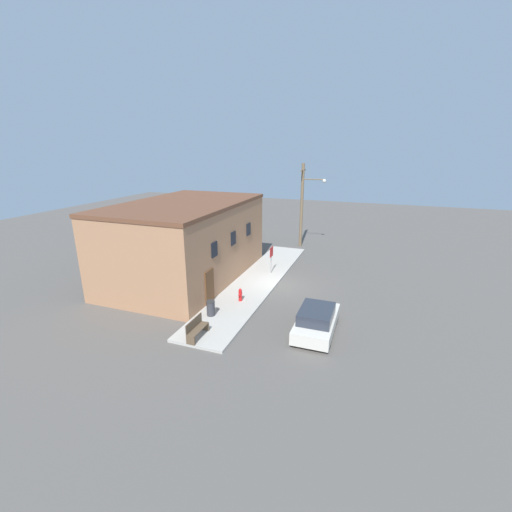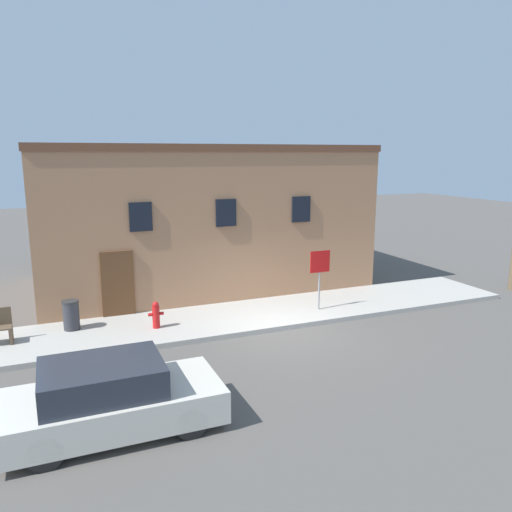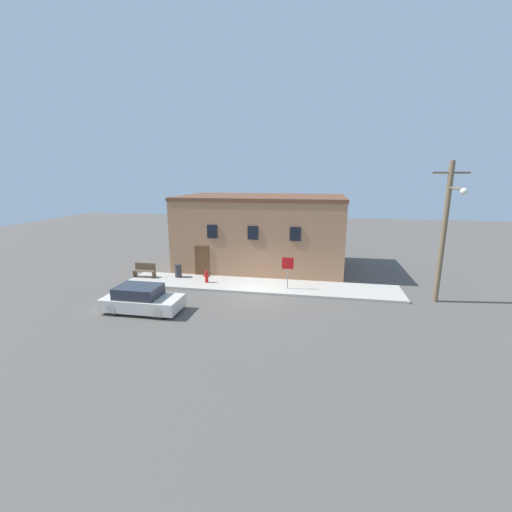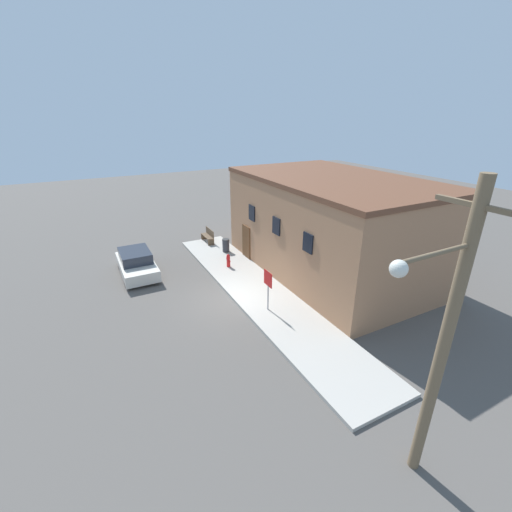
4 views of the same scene
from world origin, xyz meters
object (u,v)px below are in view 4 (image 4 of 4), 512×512
fire_hydrant (228,260)px  trash_bin (226,245)px  parked_car (137,263)px  stop_sign (268,283)px  bench (208,236)px  utility_pole (442,339)px

fire_hydrant → trash_bin: 2.42m
fire_hydrant → parked_car: size_ratio=0.20×
fire_hydrant → trash_bin: trash_bin is taller
fire_hydrant → stop_sign: 5.34m
trash_bin → parked_car: size_ratio=0.22×
trash_bin → parked_car: (0.46, -5.72, 0.07)m
fire_hydrant → stop_sign: size_ratio=0.41×
fire_hydrant → parked_car: bearing=-110.4°
fire_hydrant → bench: 4.55m
stop_sign → trash_bin: (-7.53, 1.08, -0.93)m
stop_sign → utility_pole: 8.73m
fire_hydrant → trash_bin: size_ratio=0.92×
trash_bin → fire_hydrant: bearing=-19.4°
fire_hydrant → parked_car: (-1.83, -4.92, 0.11)m
bench → trash_bin: bearing=9.9°
fire_hydrant → bench: size_ratio=0.53×
stop_sign → trash_bin: size_ratio=2.27×
utility_pole → parked_car: 16.35m
stop_sign → bench: size_ratio=1.31×
bench → trash_bin: bench is taller
fire_hydrant → trash_bin: (-2.28, 0.80, 0.04)m
trash_bin → stop_sign: bearing=-8.2°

